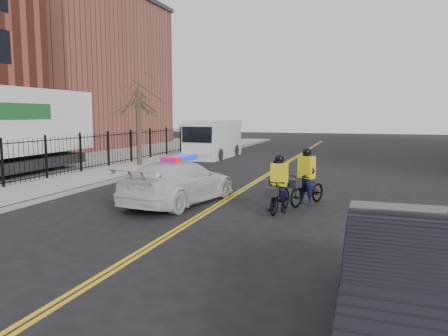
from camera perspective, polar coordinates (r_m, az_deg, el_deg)
ground at (r=13.26m, az=-2.83°, el=-6.10°), size 120.00×120.00×0.00m
center_line_left at (r=20.82m, az=4.76°, el=-1.29°), size 0.10×60.00×0.01m
center_line_right at (r=20.79m, az=5.19°, el=-1.31°), size 0.10×60.00×0.01m
sidewalk at (r=23.61m, az=-13.06°, el=-0.29°), size 3.00×60.00×0.15m
curb at (r=22.88m, az=-9.83°, el=-0.44°), size 0.20×60.00×0.15m
iron_fence at (r=24.32m, az=-16.15°, el=2.01°), size 0.12×28.00×2.00m
warehouse_far at (r=45.58m, az=-19.87°, el=11.64°), size 14.00×18.00×14.00m
street_tree at (r=25.21m, az=-11.12°, el=8.09°), size 3.20×3.20×4.80m
police_cruiser at (r=14.84m, az=-5.85°, el=-1.82°), size 2.86×5.30×1.62m
dark_sedan at (r=6.10m, az=24.39°, el=-14.10°), size 1.94×5.33×1.75m
cargo_van at (r=30.46m, az=-1.48°, el=3.72°), size 2.47×6.17×2.57m
cyclist_near at (r=14.82m, az=10.65°, el=-2.19°), size 1.44×2.05×1.91m
cyclist_far at (r=13.49m, az=7.20°, el=-2.84°), size 0.88×1.83×1.80m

